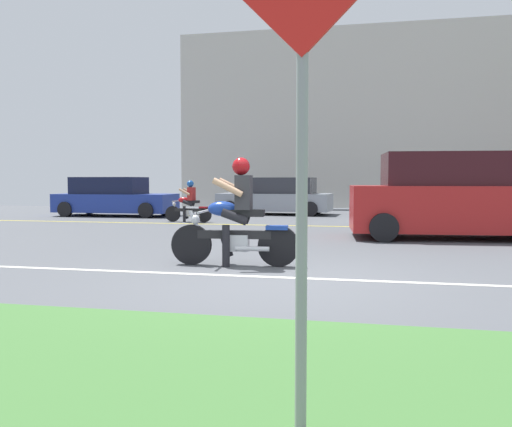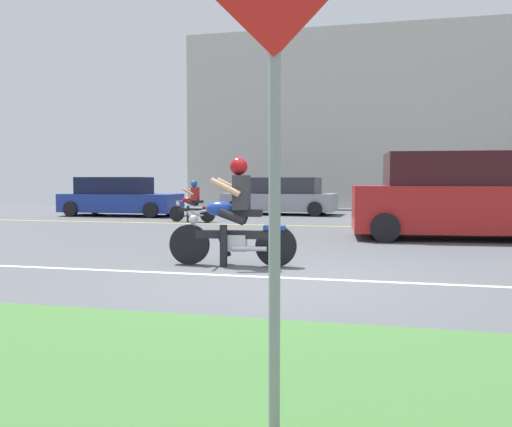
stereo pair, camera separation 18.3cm
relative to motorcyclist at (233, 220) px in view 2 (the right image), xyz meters
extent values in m
cube|color=#4C4F54|center=(0.91, 1.94, -0.74)|extent=(56.00, 30.00, 0.04)
cube|color=#3D6B33|center=(0.91, -5.16, -0.69)|extent=(56.00, 3.80, 0.06)
cube|color=silver|center=(0.91, -0.87, -0.72)|extent=(50.40, 0.12, 0.01)
cube|color=yellow|center=(0.91, 7.54, -0.72)|extent=(50.40, 0.12, 0.01)
cylinder|color=black|center=(-0.72, -0.05, -0.40)|extent=(0.65, 0.14, 0.65)
cylinder|color=black|center=(0.68, 0.05, -0.40)|extent=(0.65, 0.14, 0.65)
cylinder|color=#B7BAC1|center=(-0.61, -0.04, -0.13)|extent=(0.29, 0.07, 0.56)
cube|color=black|center=(-0.02, 0.00, -0.23)|extent=(1.18, 0.19, 0.13)
cube|color=#B7BAC1|center=(0.04, 0.01, -0.36)|extent=(0.36, 0.24, 0.26)
ellipsoid|color=navy|center=(-0.21, -0.01, 0.18)|extent=(0.47, 0.26, 0.24)
cube|color=black|center=(0.20, 0.02, 0.12)|extent=(0.53, 0.27, 0.11)
cube|color=navy|center=(0.66, 0.05, -0.11)|extent=(0.36, 0.20, 0.06)
cylinder|color=#B7BAC1|center=(-0.52, -0.03, 0.13)|extent=(0.09, 0.67, 0.04)
sphere|color=#B7BAC1|center=(-0.65, -0.04, 0.00)|extent=(0.15, 0.15, 0.15)
cylinder|color=#B7BAC1|center=(0.29, -0.10, -0.43)|extent=(0.54, 0.11, 0.08)
cube|color=#2D2D33|center=(0.13, 0.01, 0.44)|extent=(0.26, 0.36, 0.54)
sphere|color=maroon|center=(0.09, 0.01, 0.85)|extent=(0.28, 0.28, 0.28)
cylinder|color=black|center=(0.00, 0.11, 0.06)|extent=(0.44, 0.17, 0.27)
cylinder|color=black|center=(0.01, -0.10, 0.06)|extent=(0.44, 0.17, 0.27)
cylinder|color=black|center=(-0.11, -0.16, -0.39)|extent=(0.13, 0.13, 0.66)
cylinder|color=black|center=(-0.18, 0.12, -0.43)|extent=(0.23, 0.13, 0.36)
cylinder|color=tan|center=(-0.10, 0.21, 0.52)|extent=(0.49, 0.13, 0.30)
cylinder|color=tan|center=(-0.07, -0.22, 0.52)|extent=(0.49, 0.13, 0.30)
cube|color=#AD1E1E|center=(3.99, 4.86, -0.02)|extent=(4.84, 2.24, 1.05)
cube|color=#351116|center=(4.08, 4.87, 0.89)|extent=(3.50, 1.87, 0.76)
cylinder|color=black|center=(2.23, 5.65, -0.40)|extent=(0.66, 0.27, 0.64)
cylinder|color=black|center=(2.38, 3.80, -0.40)|extent=(0.66, 0.27, 0.64)
cube|color=navy|center=(-7.36, 10.47, -0.23)|extent=(4.48, 1.76, 0.69)
cube|color=black|center=(-7.63, 10.47, 0.44)|extent=(2.60, 1.51, 0.63)
cylinder|color=black|center=(-8.98, 9.60, -0.44)|extent=(0.56, 0.18, 0.56)
cylinder|color=black|center=(-5.76, 9.59, -0.44)|extent=(0.56, 0.18, 0.56)
cylinder|color=black|center=(-8.97, 11.35, -0.44)|extent=(0.56, 0.18, 0.56)
cylinder|color=black|center=(-5.75, 11.33, -0.44)|extent=(0.56, 0.18, 0.56)
cube|color=#8C939E|center=(-1.61, 12.70, -0.23)|extent=(4.53, 2.13, 0.68)
cube|color=#2D2F36|center=(-1.35, 12.68, 0.43)|extent=(2.66, 1.75, 0.63)
cylinder|color=black|center=(0.03, 13.52, -0.44)|extent=(0.57, 0.22, 0.56)
cylinder|color=black|center=(-3.14, 13.72, -0.44)|extent=(0.57, 0.22, 0.56)
cylinder|color=black|center=(-0.09, 11.68, -0.44)|extent=(0.57, 0.22, 0.56)
cylinder|color=black|center=(-3.26, 11.88, -0.44)|extent=(0.57, 0.22, 0.56)
cube|color=white|center=(3.83, 9.94, -0.23)|extent=(4.22, 1.79, 0.68)
cube|color=#444346|center=(4.08, 9.95, 0.43)|extent=(2.46, 1.51, 0.63)
cylinder|color=black|center=(5.31, 10.82, -0.44)|extent=(0.56, 0.19, 0.56)
cylinder|color=black|center=(2.30, 10.74, -0.44)|extent=(0.56, 0.19, 0.56)
cylinder|color=black|center=(5.36, 9.14, -0.44)|extent=(0.56, 0.19, 0.56)
cylinder|color=black|center=(2.35, 9.06, -0.44)|extent=(0.56, 0.19, 0.56)
cylinder|color=black|center=(-4.23, 8.27, -0.47)|extent=(0.51, 0.12, 0.51)
cylinder|color=black|center=(-3.13, 8.17, -0.47)|extent=(0.51, 0.12, 0.51)
cylinder|color=#B7BAC1|center=(-4.15, 8.27, -0.26)|extent=(0.23, 0.06, 0.44)
cube|color=black|center=(-3.68, 8.22, -0.33)|extent=(0.93, 0.17, 0.10)
cube|color=#B7BAC1|center=(-3.64, 8.22, -0.43)|extent=(0.29, 0.19, 0.20)
ellipsoid|color=maroon|center=(-3.84, 8.24, -0.01)|extent=(0.37, 0.20, 0.19)
cube|color=black|center=(-3.52, 8.21, -0.06)|extent=(0.42, 0.22, 0.08)
cube|color=maroon|center=(-3.15, 8.18, -0.24)|extent=(0.28, 0.16, 0.05)
cylinder|color=#B7BAC1|center=(-4.08, 8.26, -0.05)|extent=(0.08, 0.53, 0.03)
sphere|color=#B7BAC1|center=(-4.18, 8.27, -0.15)|extent=(0.12, 0.12, 0.12)
cylinder|color=#B7BAC1|center=(-3.46, 8.10, -0.49)|extent=(0.43, 0.10, 0.06)
cube|color=maroon|center=(-3.57, 8.21, 0.20)|extent=(0.21, 0.29, 0.43)
sphere|color=#194C9E|center=(-3.60, 8.22, 0.52)|extent=(0.22, 0.22, 0.22)
cylinder|color=black|center=(-3.66, 8.31, -0.10)|extent=(0.35, 0.14, 0.21)
cylinder|color=black|center=(-3.68, 8.14, -0.10)|extent=(0.35, 0.14, 0.21)
cylinder|color=black|center=(-3.78, 8.11, -0.46)|extent=(0.10, 0.10, 0.52)
cylinder|color=black|center=(-3.79, 8.34, -0.49)|extent=(0.18, 0.11, 0.29)
cylinder|color=tan|center=(-3.72, 8.40, 0.26)|extent=(0.39, 0.11, 0.24)
cylinder|color=tan|center=(-3.75, 8.06, 0.26)|extent=(0.39, 0.11, 0.24)
cylinder|color=gray|center=(1.73, -5.42, 0.29)|extent=(0.06, 0.06, 2.02)
cube|color=#BCB7AD|center=(1.66, 19.94, 3.66)|extent=(18.24, 4.00, 8.76)
camera|label=1|loc=(2.06, -8.06, 0.63)|focal=37.10mm
camera|label=2|loc=(2.24, -8.02, 0.63)|focal=37.10mm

